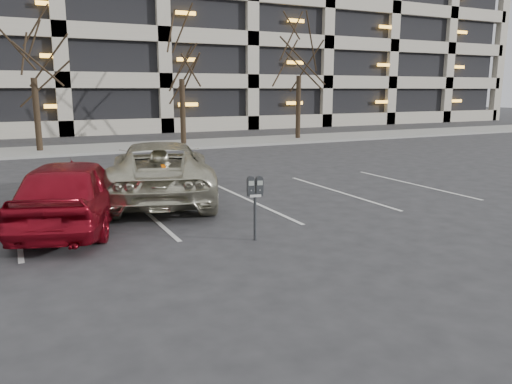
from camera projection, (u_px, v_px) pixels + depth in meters
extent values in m
plane|color=#28282B|center=(239.00, 229.00, 10.55)|extent=(140.00, 140.00, 0.00)
cube|color=gray|center=(106.00, 148.00, 24.60)|extent=(80.00, 4.00, 0.12)
cube|color=silver|center=(18.00, 226.00, 10.76)|extent=(0.10, 5.20, 0.00)
cube|color=silver|center=(147.00, 213.00, 11.97)|extent=(0.10, 5.20, 0.00)
cube|color=silver|center=(252.00, 201.00, 13.18)|extent=(0.10, 5.20, 0.00)
cube|color=silver|center=(339.00, 192.00, 14.39)|extent=(0.10, 5.20, 0.00)
cube|color=silver|center=(413.00, 184.00, 15.60)|extent=(0.10, 5.20, 0.00)
cube|color=black|center=(204.00, 19.00, 43.81)|extent=(49.92, 19.20, 18.00)
cylinder|color=black|center=(37.00, 116.00, 22.97)|extent=(0.28, 0.28, 3.43)
cylinder|color=black|center=(183.00, 113.00, 26.00)|extent=(0.28, 0.28, 3.44)
cylinder|color=black|center=(298.00, 108.00, 29.00)|extent=(0.28, 0.28, 3.69)
cylinder|color=black|center=(255.00, 218.00, 9.71)|extent=(0.06, 0.06, 0.90)
cube|color=black|center=(255.00, 194.00, 9.61)|extent=(0.32, 0.17, 0.06)
cube|color=silver|center=(256.00, 196.00, 9.56)|extent=(0.22, 0.06, 0.05)
cube|color=gray|center=(251.00, 183.00, 9.49)|extent=(0.10, 0.03, 0.09)
cube|color=gray|center=(260.00, 183.00, 9.53)|extent=(0.10, 0.03, 0.09)
imported|color=beige|center=(160.00, 171.00, 13.26)|extent=(4.06, 6.16, 1.57)
cube|color=#FF6505|center=(156.00, 145.00, 12.08)|extent=(0.10, 0.20, 0.01)
imported|color=maroon|center=(72.00, 193.00, 10.54)|extent=(3.11, 4.82, 1.53)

